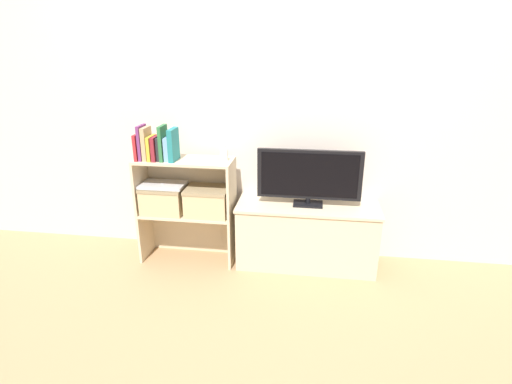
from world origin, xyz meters
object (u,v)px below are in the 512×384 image
at_px(book_forest, 163,143).
at_px(baby_monitor, 224,155).
at_px(storage_basket_left, 164,198).
at_px(book_tan, 147,143).
at_px(tv, 309,176).
at_px(storage_basket_right, 208,200).
at_px(book_skyblue, 168,149).
at_px(laptop, 163,185).
at_px(tv_stand, 306,235).
at_px(book_plum, 142,142).
at_px(book_charcoal, 160,149).
at_px(book_crimson, 139,146).
at_px(book_teal, 173,145).
at_px(book_mustard, 152,148).
at_px(book_maroon, 156,148).

relative_size(book_forest, baby_monitor, 2.13).
bearing_deg(storage_basket_left, book_tan, -163.04).
bearing_deg(storage_basket_left, book_forest, -34.73).
height_order(tv, storage_basket_right, tv).
height_order(book_skyblue, laptop, book_skyblue).
xyz_separation_m(tv_stand, storage_basket_left, (-1.11, -0.06, 0.27)).
xyz_separation_m(book_tan, storage_basket_left, (0.09, 0.03, -0.43)).
xyz_separation_m(tv_stand, book_plum, (-1.24, -0.09, 0.71)).
xyz_separation_m(book_plum, laptop, (0.12, 0.03, -0.33)).
bearing_deg(book_skyblue, storage_basket_right, 5.66).
relative_size(book_charcoal, book_forest, 0.67).
bearing_deg(storage_basket_right, book_plum, -176.71).
bearing_deg(tv, tv_stand, 90.00).
distance_m(book_plum, book_charcoal, 0.14).
distance_m(book_crimson, book_forest, 0.20).
relative_size(book_charcoal, book_skyblue, 1.00).
height_order(book_crimson, book_forest, book_forest).
bearing_deg(book_teal, book_charcoal, 180.00).
relative_size(book_mustard, storage_basket_left, 0.55).
distance_m(book_crimson, storage_basket_right, 0.65).
bearing_deg(book_skyblue, tv, 4.80).
bearing_deg(book_plum, tv, 4.03).
height_order(book_plum, book_forest, book_forest).
distance_m(tv_stand, book_maroon, 1.32).
distance_m(book_mustard, book_forest, 0.10).
height_order(book_crimson, book_tan, book_tan).
distance_m(book_plum, book_tan, 0.03).
bearing_deg(book_plum, tv_stand, 4.10).
distance_m(book_plum, book_teal, 0.24).
bearing_deg(tv_stand, book_teal, -174.91).
relative_size(storage_basket_left, storage_basket_right, 1.00).
distance_m(tv, baby_monitor, 0.65).
bearing_deg(book_crimson, book_forest, -0.00).
distance_m(book_skyblue, book_teal, 0.05).
bearing_deg(laptop, book_maroon, -123.47).
relative_size(book_crimson, book_forest, 0.75).
height_order(tv, baby_monitor, baby_monitor).
xyz_separation_m(book_crimson, storage_basket_left, (0.15, 0.03, -0.41)).
relative_size(book_maroon, laptop, 0.53).
relative_size(tv_stand, book_plum, 4.18).
height_order(book_plum, book_skyblue, book_plum).
xyz_separation_m(book_tan, laptop, (0.09, 0.03, -0.33)).
distance_m(book_mustard, storage_basket_left, 0.41).
xyz_separation_m(book_mustard, book_forest, (0.09, 0.00, 0.04)).
relative_size(book_forest, laptop, 0.76).
bearing_deg(book_maroon, storage_basket_left, 56.53).
xyz_separation_m(book_maroon, laptop, (0.02, 0.03, -0.30)).
bearing_deg(laptop, book_charcoal, -66.34).
bearing_deg(laptop, book_forest, -34.73).
bearing_deg(storage_basket_left, book_skyblue, -19.72).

